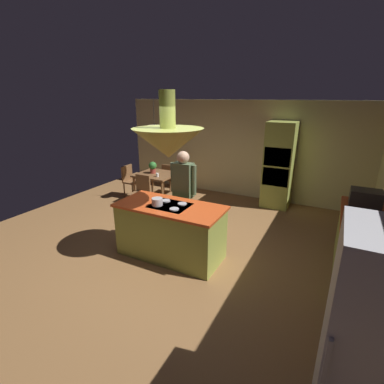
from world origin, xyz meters
The scene contains 19 objects.
ground centered at (0.00, 0.00, 0.00)m, with size 8.16×8.16×0.00m, color olive.
wall_back centered at (0.00, 3.45, 1.27)m, with size 6.80×0.10×2.55m, color beige.
kitchen_island centered at (0.00, -0.20, 0.47)m, with size 1.81×0.85×0.95m.
counter_run_right centered at (2.84, 0.60, 0.48)m, with size 0.73×2.07×0.93m.
oven_tower centered at (1.10, 3.04, 1.04)m, with size 0.66×0.62×2.08m.
refrigerator centered at (2.80, -1.90, 0.92)m, with size 0.72×0.74×1.84m.
dining_table centered at (-1.70, 1.90, 0.65)m, with size 0.96×0.90×0.76m.
person_at_island centered at (-0.13, 0.50, 0.98)m, with size 0.53×0.23×1.71m.
range_hood centered at (0.00, -0.20, 1.99)m, with size 1.10×1.10×1.00m.
pendant_light_over_table centered at (-1.70, 1.90, 1.86)m, with size 0.32×0.32×0.82m.
chair_facing_island centered at (-1.70, 1.23, 0.50)m, with size 0.40×0.40×0.87m.
chair_by_back_wall centered at (-1.70, 2.57, 0.50)m, with size 0.40×0.40×0.87m.
chair_at_corner centered at (-2.56, 1.90, 0.50)m, with size 0.40×0.40×0.87m.
potted_plant_on_table centered at (-1.81, 1.90, 0.93)m, with size 0.20×0.20×0.30m.
cup_on_table centered at (-1.52, 1.67, 0.81)m, with size 0.07×0.07×0.09m, color white.
canister_flour centered at (2.84, 0.09, 1.03)m, with size 0.14×0.14×0.20m, color #E0B78C.
canister_sugar centered at (2.84, 0.27, 1.04)m, with size 0.12×0.12×0.20m, color #E0B78C.
microwave_on_counter centered at (2.84, 1.21, 1.07)m, with size 0.46×0.36×0.28m, color #232326.
cooking_pot_on_cooktop centered at (-0.16, -0.33, 1.01)m, with size 0.18×0.18×0.12m, color #B2B2B7.
Camera 1 is at (2.33, -3.92, 2.65)m, focal length 26.65 mm.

